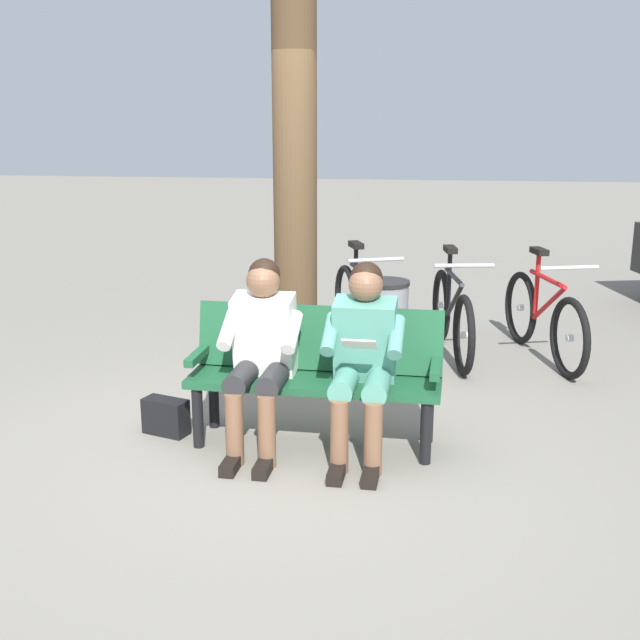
% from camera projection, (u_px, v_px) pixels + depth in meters
% --- Properties ---
extents(ground_plane, '(40.00, 40.00, 0.00)m').
position_uv_depth(ground_plane, '(267.00, 451.00, 5.10)').
color(ground_plane, slate).
extents(bench, '(1.62, 0.55, 0.87)m').
position_uv_depth(bench, '(316.00, 365.00, 5.15)').
color(bench, '#194C2D').
rests_on(bench, ground).
extents(person_reading, '(0.50, 0.78, 1.20)m').
position_uv_depth(person_reading, '(363.00, 352.00, 4.90)').
color(person_reading, '#4C8C7A').
rests_on(person_reading, ground).
extents(person_companion, '(0.50, 0.78, 1.20)m').
position_uv_depth(person_companion, '(261.00, 347.00, 5.01)').
color(person_companion, white).
rests_on(person_companion, ground).
extents(handbag, '(0.33, 0.23, 0.24)m').
position_uv_depth(handbag, '(166.00, 417.00, 5.34)').
color(handbag, black).
rests_on(handbag, ground).
extents(tree_trunk, '(0.33, 0.33, 4.16)m').
position_uv_depth(tree_trunk, '(295.00, 111.00, 5.85)').
color(tree_trunk, '#4C3823').
rests_on(tree_trunk, ground).
extents(litter_bin, '(0.35, 0.35, 0.83)m').
position_uv_depth(litter_bin, '(386.00, 333.00, 6.21)').
color(litter_bin, slate).
rests_on(litter_bin, ground).
extents(bicycle_green, '(0.60, 1.63, 0.94)m').
position_uv_depth(bicycle_green, '(543.00, 318.00, 6.88)').
color(bicycle_green, black).
rests_on(bicycle_green, ground).
extents(bicycle_black, '(0.48, 1.67, 0.94)m').
position_uv_depth(bicycle_black, '(452.00, 316.00, 6.97)').
color(bicycle_black, black).
rests_on(bicycle_black, ground).
extents(bicycle_orange, '(0.71, 1.59, 0.94)m').
position_uv_depth(bicycle_orange, '(361.00, 309.00, 7.20)').
color(bicycle_orange, black).
rests_on(bicycle_orange, ground).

